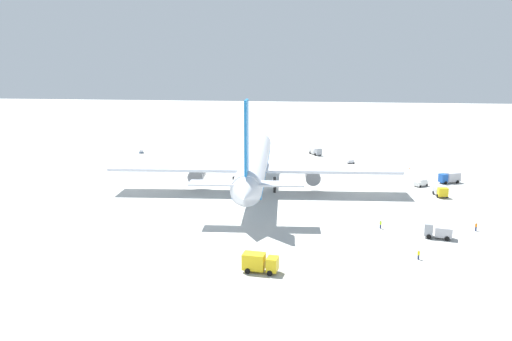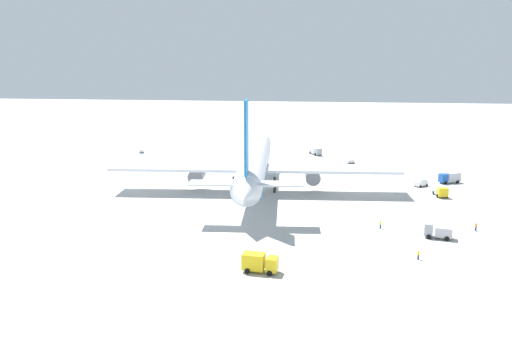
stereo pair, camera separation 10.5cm
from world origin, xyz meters
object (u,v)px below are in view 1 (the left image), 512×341
(airliner, at_px, (254,164))
(service_truck_2, at_px, (450,177))
(baggage_cart_1, at_px, (351,161))
(ground_worker_2, at_px, (381,224))
(service_truck_0, at_px, (441,191))
(traffic_cone_0, at_px, (409,168))
(service_truck_4, at_px, (259,262))
(baggage_cart_2, at_px, (141,151))
(baggage_cart_0, at_px, (165,162))
(service_truck_1, at_px, (438,231))
(service_truck_3, at_px, (316,151))
(ground_worker_1, at_px, (476,227))
(service_van, at_px, (421,183))
(ground_worker_0, at_px, (419,255))
(traffic_cone_1, at_px, (189,162))

(airliner, height_order, service_truck_2, airliner)
(baggage_cart_1, height_order, ground_worker_2, ground_worker_2)
(service_truck_0, height_order, traffic_cone_0, service_truck_0)
(service_truck_2, distance_m, baggage_cart_1, 36.21)
(service_truck_0, relative_size, service_truck_2, 0.84)
(service_truck_0, bearing_deg, service_truck_2, -20.20)
(service_truck_4, distance_m, baggage_cart_2, 118.80)
(airliner, distance_m, service_truck_0, 47.71)
(airliner, relative_size, baggage_cart_0, 23.12)
(ground_worker_2, bearing_deg, baggage_cart_1, 2.46)
(traffic_cone_0, bearing_deg, service_truck_1, 176.03)
(baggage_cart_1, bearing_deg, ground_worker_2, -177.54)
(service_truck_2, relative_size, service_truck_4, 1.08)
(service_truck_3, height_order, service_truck_4, service_truck_4)
(ground_worker_1, xyz_separation_m, ground_worker_2, (-0.89, 18.87, -0.01))
(service_van, height_order, ground_worker_0, service_van)
(baggage_cart_1, height_order, traffic_cone_0, baggage_cart_1)
(service_truck_0, xyz_separation_m, ground_worker_0, (-44.74, 12.78, -0.47))
(baggage_cart_1, bearing_deg, ground_worker_1, -162.16)
(baggage_cart_2, distance_m, ground_worker_0, 126.75)
(service_truck_1, xyz_separation_m, ground_worker_1, (5.32, -8.48, -0.55))
(baggage_cart_1, bearing_deg, service_truck_0, -153.01)
(baggage_cart_1, bearing_deg, service_van, -149.57)
(traffic_cone_0, bearing_deg, ground_worker_1, -176.32)
(service_van, height_order, traffic_cone_1, service_van)
(ground_worker_0, bearing_deg, service_truck_3, 11.16)
(baggage_cart_0, distance_m, traffic_cone_0, 79.56)
(airliner, bearing_deg, service_truck_1, -128.98)
(service_truck_2, relative_size, service_truck_3, 0.99)
(traffic_cone_0, bearing_deg, ground_worker_0, 172.57)
(ground_worker_0, xyz_separation_m, ground_worker_1, (17.25, -14.06, 0.05))
(service_truck_1, relative_size, ground_worker_0, 3.29)
(service_van, bearing_deg, ground_worker_0, 169.90)
(baggage_cart_2, bearing_deg, service_truck_0, -117.58)
(service_van, distance_m, traffic_cone_1, 74.96)
(baggage_cart_0, xyz_separation_m, traffic_cone_1, (1.32, -8.14, 0.01))
(baggage_cart_0, height_order, baggage_cart_2, baggage_cart_2)
(service_truck_3, relative_size, traffic_cone_1, 11.74)
(service_truck_0, xyz_separation_m, baggage_cart_1, (40.33, 20.54, -0.65))
(service_van, bearing_deg, ground_worker_1, -173.62)
(ground_worker_0, xyz_separation_m, traffic_cone_1, (78.96, 61.25, -0.57))
(service_truck_3, bearing_deg, traffic_cone_1, 116.78)
(ground_worker_0, bearing_deg, service_truck_4, 108.68)
(airliner, xyz_separation_m, ground_worker_0, (-44.42, -34.56, -6.36))
(service_truck_2, xyz_separation_m, ground_worker_1, (-42.81, 4.36, -0.72))
(baggage_cart_0, bearing_deg, ground_worker_0, -138.21)
(service_truck_4, bearing_deg, service_truck_0, -36.20)
(ground_worker_1, bearing_deg, airliner, 60.81)
(ground_worker_0, bearing_deg, service_truck_0, -15.94)
(service_truck_3, bearing_deg, ground_worker_1, -157.78)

